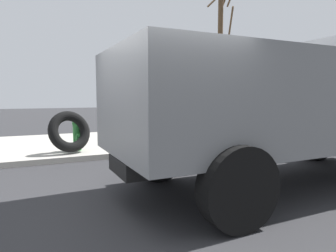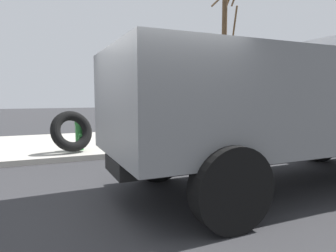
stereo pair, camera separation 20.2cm
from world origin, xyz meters
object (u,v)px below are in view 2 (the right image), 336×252
Objects in this scene: loose_tire at (72,131)px; bare_tree at (224,57)px; dump_truck_gray at (302,100)px; fire_hydrant at (79,133)px.

bare_tree is (5.83, 1.49, 2.45)m from loose_tire.
dump_truck_gray is at bearing -47.18° from loose_tire.
bare_tree is at bearing 12.09° from fire_hydrant.
bare_tree reaches higher than dump_truck_gray.
loose_tire reaches higher than fire_hydrant.
dump_truck_gray is 1.22× the size of bare_tree.
loose_tire is 0.16× the size of dump_truck_gray.
dump_truck_gray reaches higher than loose_tire.
dump_truck_gray is 6.21m from bare_tree.
dump_truck_gray is at bearing -109.03° from bare_tree.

